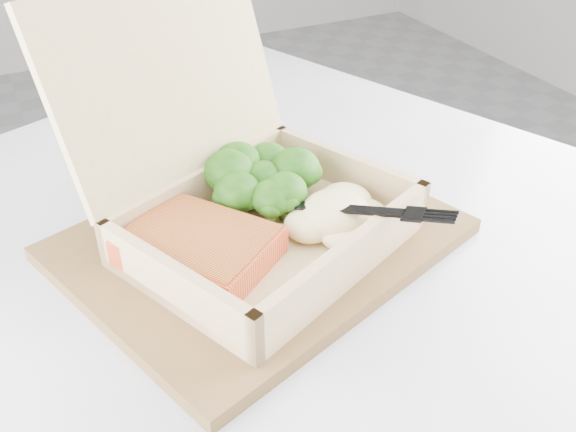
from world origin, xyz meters
name	(u,v)px	position (x,y,z in m)	size (l,w,h in m)	color
floor	(164,369)	(0.00, 0.00, 0.00)	(4.00, 4.00, 0.00)	gray
cafe_table	(262,406)	(-0.01, -0.60, 0.55)	(1.08, 1.08, 0.74)	black
serving_tray	(260,240)	(0.00, -0.58, 0.75)	(0.33, 0.27, 0.01)	brown
takeout_container	(236,179)	(-0.01, -0.56, 0.81)	(0.31, 0.32, 0.22)	tan
salmon_fillet	(199,247)	(-0.06, -0.60, 0.78)	(0.09, 0.12, 0.03)	#FF5F31
broccoli_pile	(264,184)	(0.02, -0.54, 0.79)	(0.11, 0.11, 0.04)	#337419
mashed_potatoes	(336,213)	(0.06, -0.61, 0.78)	(0.10, 0.09, 0.04)	#F8EBA1
plastic_fork	(322,204)	(0.05, -0.61, 0.80)	(0.11, 0.13, 0.02)	black
receipt	(161,179)	(-0.05, -0.42, 0.74)	(0.08, 0.16, 0.00)	silver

